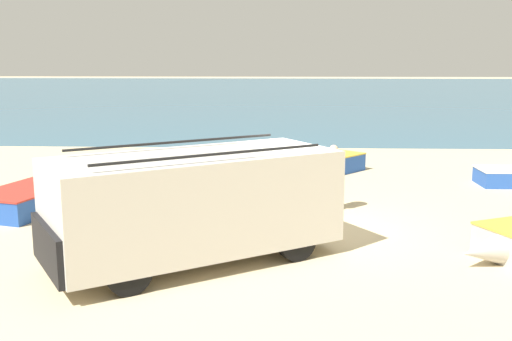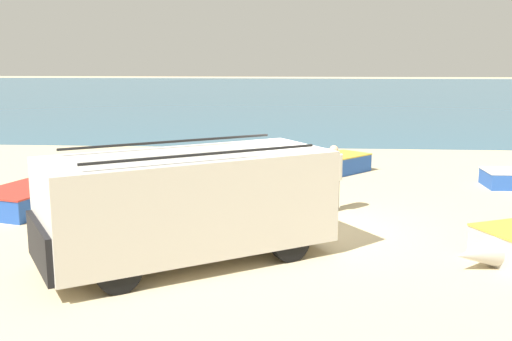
% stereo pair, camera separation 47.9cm
% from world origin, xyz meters
% --- Properties ---
extents(ground_plane, '(200.00, 200.00, 0.00)m').
position_xyz_m(ground_plane, '(0.00, 0.00, 0.00)').
color(ground_plane, tan).
extents(sea_water, '(120.00, 80.00, 0.01)m').
position_xyz_m(sea_water, '(0.00, 52.00, 0.00)').
color(sea_water, '#33607A').
rests_on(sea_water, ground_plane).
extents(parked_van, '(5.59, 4.63, 2.15)m').
position_xyz_m(parked_van, '(-2.33, -2.04, 1.12)').
color(parked_van, beige).
rests_on(parked_van, ground_plane).
extents(fishing_rowboat_1, '(4.02, 4.38, 0.58)m').
position_xyz_m(fishing_rowboat_1, '(0.15, 5.88, 0.29)').
color(fishing_rowboat_1, '#234CA3').
rests_on(fishing_rowboat_1, ground_plane).
extents(fishing_rowboat_2, '(1.56, 3.68, 0.66)m').
position_xyz_m(fishing_rowboat_2, '(-4.88, 5.87, 0.33)').
color(fishing_rowboat_2, '#2D66AD').
rests_on(fishing_rowboat_2, ground_plane).
extents(fishing_rowboat_4, '(2.51, 4.37, 0.57)m').
position_xyz_m(fishing_rowboat_4, '(-6.80, 1.97, 0.29)').
color(fishing_rowboat_4, '#234CA3').
rests_on(fishing_rowboat_4, ground_plane).
extents(fisherman_1, '(0.43, 0.43, 1.64)m').
position_xyz_m(fisherman_1, '(0.55, 1.78, 0.98)').
color(fisherman_1, '#5B564C').
rests_on(fisherman_1, ground_plane).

